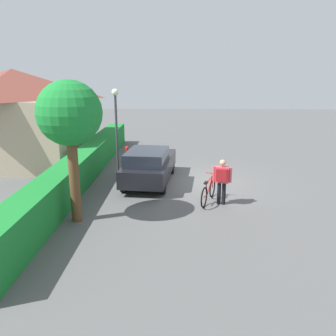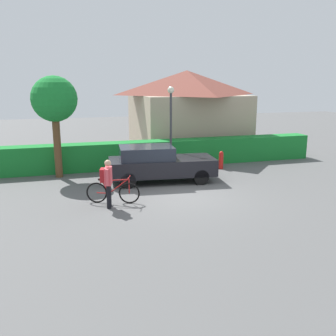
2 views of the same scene
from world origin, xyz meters
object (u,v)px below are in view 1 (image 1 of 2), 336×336
object	(u,v)px
bicycle	(208,191)
street_lamp	(116,120)
tree_kerbside	(70,116)
parked_car_near	(149,165)
fire_hydrant	(127,154)
person_rider	(222,178)

from	to	relation	value
bicycle	street_lamp	size ratio (longest dim) A/B	0.46
bicycle	tree_kerbside	size ratio (longest dim) A/B	0.41
parked_car_near	bicycle	xyz separation A→B (m)	(-2.11, -2.20, -0.36)
street_lamp	parked_car_near	bearing A→B (deg)	-123.29
fire_hydrant	street_lamp	bearing A→B (deg)	178.79
parked_car_near	street_lamp	world-z (taller)	street_lamp
bicycle	parked_car_near	bearing A→B (deg)	46.18
tree_kerbside	fire_hydrant	size ratio (longest dim) A/B	5.10
bicycle	street_lamp	xyz separation A→B (m)	(3.05, 3.63, 2.05)
parked_car_near	person_rider	xyz separation A→B (m)	(-2.33, -2.61, 0.18)
parked_car_near	bicycle	distance (m)	3.07
person_rider	tree_kerbside	size ratio (longest dim) A/B	0.37
bicycle	fire_hydrant	distance (m)	6.50
parked_car_near	bicycle	bearing A→B (deg)	-133.82
parked_car_near	street_lamp	xyz separation A→B (m)	(0.94, 1.43, 1.68)
street_lamp	tree_kerbside	size ratio (longest dim) A/B	0.89
bicycle	fire_hydrant	bearing A→B (deg)	33.42
tree_kerbside	fire_hydrant	xyz separation A→B (m)	(7.10, -0.49, -2.73)
bicycle	person_rider	bearing A→B (deg)	-117.63
parked_car_near	fire_hydrant	distance (m)	3.60
fire_hydrant	tree_kerbside	bearing A→B (deg)	176.07
street_lamp	fire_hydrant	xyz separation A→B (m)	(2.37, -0.05, -2.01)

